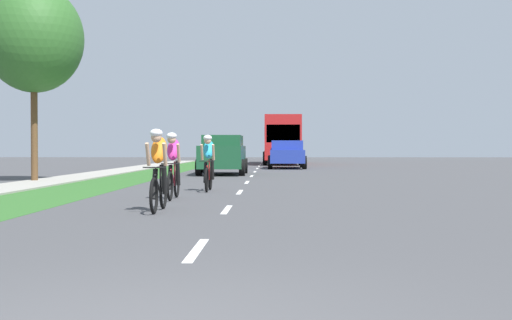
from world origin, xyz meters
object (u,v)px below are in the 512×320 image
at_px(pickup_blue, 287,154).
at_px(bus_red, 282,138).
at_px(cyclist_trailing, 173,165).
at_px(cyclist_distant, 208,162).
at_px(sedan_black, 278,152).
at_px(street_tree_near, 34,39).
at_px(cyclist_lead, 158,169).
at_px(suv_dark_green, 223,154).

height_order(pickup_blue, bus_red, bus_red).
relative_size(cyclist_trailing, cyclist_distant, 1.00).
bearing_deg(cyclist_distant, pickup_blue, 82.64).
distance_m(sedan_black, street_tree_near, 45.17).
height_order(cyclist_distant, bus_red, bus_red).
bearing_deg(cyclist_distant, cyclist_lead, -93.71).
bearing_deg(street_tree_near, bus_red, 70.53).
bearing_deg(cyclist_trailing, street_tree_near, 128.43).
xyz_separation_m(cyclist_distant, sedan_black, (2.39, 48.93, -0.04)).
distance_m(cyclist_distant, pickup_blue, 20.64).
bearing_deg(suv_dark_green, pickup_blue, 70.69).
relative_size(cyclist_distant, street_tree_near, 0.24).
bearing_deg(suv_dark_green, cyclist_distant, -87.64).
distance_m(bus_red, street_tree_near, 28.00).
xyz_separation_m(cyclist_trailing, pickup_blue, (3.20, 23.38, 0.02)).
xyz_separation_m(cyclist_distant, suv_dark_green, (-0.48, 11.56, 0.14)).
height_order(cyclist_trailing, cyclist_distant, same).
relative_size(suv_dark_green, street_tree_near, 0.66).
bearing_deg(sedan_black, bus_red, -89.60).
bearing_deg(cyclist_lead, sedan_black, 87.11).
xyz_separation_m(suv_dark_green, pickup_blue, (3.12, 8.91, -0.12)).
relative_size(cyclist_lead, cyclist_distant, 1.00).
relative_size(pickup_blue, street_tree_near, 0.72).
distance_m(cyclist_distant, sedan_black, 48.99).
relative_size(cyclist_lead, pickup_blue, 0.34).
bearing_deg(street_tree_near, cyclist_lead, -59.42).
height_order(cyclist_distant, sedan_black, cyclist_distant).
bearing_deg(cyclist_lead, pickup_blue, 83.45).
bearing_deg(street_tree_near, pickup_blue, 58.85).
bearing_deg(bus_red, cyclist_lead, -94.47).
height_order(bus_red, street_tree_near, street_tree_near).
bearing_deg(cyclist_distant, sedan_black, 87.20).
relative_size(cyclist_lead, sedan_black, 0.40).
relative_size(bus_red, sedan_black, 2.70).
xyz_separation_m(suv_dark_green, bus_red, (2.99, 19.59, 1.03)).
bearing_deg(cyclist_lead, bus_red, 85.53).
distance_m(cyclist_lead, cyclist_distant, 5.89).
relative_size(cyclist_trailing, suv_dark_green, 0.37).
xyz_separation_m(cyclist_lead, sedan_black, (2.77, 54.81, -0.04)).
distance_m(suv_dark_green, sedan_black, 37.48).
distance_m(cyclist_trailing, street_tree_near, 10.88).
distance_m(cyclist_lead, sedan_black, 54.88).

